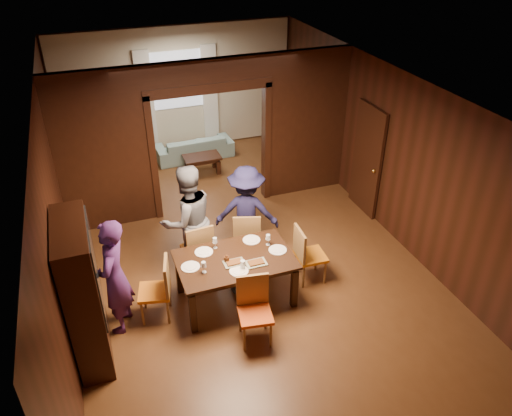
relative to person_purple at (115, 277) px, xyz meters
name	(u,v)px	position (x,y,z in m)	size (l,w,h in m)	color
floor	(239,250)	(2.13, 1.14, -0.87)	(9.00, 9.00, 0.00)	#553018
ceiling	(236,87)	(2.13, 1.14, 2.03)	(5.50, 9.00, 0.02)	silver
room_walls	(207,129)	(2.13, 3.03, 0.64)	(5.52, 9.01, 2.90)	black
person_purple	(115,277)	(0.00, 0.00, 0.00)	(0.63, 0.42, 1.74)	#492162
person_grey	(188,220)	(1.23, 0.94, 0.06)	(0.90, 0.70, 1.86)	#5B5B63
person_navy	(247,212)	(2.23, 1.03, -0.05)	(1.06, 0.61, 1.63)	#19173A
sofa	(194,147)	(2.29, 4.99, -0.61)	(1.79, 0.70, 0.52)	#82AAAB
serving_bowl	(240,249)	(1.82, 0.12, -0.07)	(0.32, 0.32, 0.08)	black
dining_table	(236,279)	(1.69, -0.02, -0.49)	(1.68, 1.05, 0.76)	black
coffee_table	(202,164)	(2.27, 4.17, -0.67)	(0.80, 0.50, 0.40)	black
chair_left	(154,290)	(0.49, 0.02, -0.39)	(0.44, 0.44, 0.97)	orange
chair_right	(311,254)	(2.94, 0.03, -0.39)	(0.44, 0.44, 0.97)	orange
chair_far_l	(197,248)	(1.31, 0.80, -0.39)	(0.44, 0.44, 0.97)	orange
chair_far_r	(247,235)	(2.17, 0.85, -0.39)	(0.44, 0.44, 0.97)	orange
chair_near	(255,313)	(1.69, -0.90, -0.39)	(0.44, 0.44, 0.97)	#DE4D14
hutch	(83,294)	(-0.40, -0.36, 0.13)	(0.40, 1.20, 2.00)	black
door_right	(367,160)	(4.83, 1.64, 0.18)	(0.06, 0.90, 2.10)	black
window_far	(177,80)	(2.13, 5.58, 0.83)	(1.20, 0.03, 1.30)	silver
curtain_left	(146,103)	(1.38, 5.54, 0.38)	(0.35, 0.06, 2.40)	white
curtain_right	(210,96)	(2.88, 5.54, 0.38)	(0.35, 0.06, 2.40)	white
plate_left	(190,267)	(1.04, 0.00, -0.10)	(0.27, 0.27, 0.01)	white
plate_far_l	(204,252)	(1.30, 0.28, -0.10)	(0.27, 0.27, 0.01)	white
plate_far_r	(251,240)	(2.07, 0.33, -0.10)	(0.27, 0.27, 0.01)	white
plate_right	(278,250)	(2.35, -0.05, -0.10)	(0.27, 0.27, 0.01)	silver
plate_near	(239,271)	(1.65, -0.32, -0.10)	(0.27, 0.27, 0.01)	white
platter_a	(234,263)	(1.64, -0.13, -0.09)	(0.30, 0.20, 0.04)	gray
platter_b	(256,263)	(1.94, -0.24, -0.09)	(0.30, 0.20, 0.04)	gray
wineglass_left	(204,267)	(1.19, -0.18, -0.02)	(0.08, 0.08, 0.18)	silver
wineglass_far	(215,243)	(1.49, 0.33, -0.02)	(0.08, 0.08, 0.18)	silver
wineglass_right	(268,240)	(2.26, 0.13, -0.02)	(0.08, 0.08, 0.18)	silver
tumbler	(243,265)	(1.72, -0.28, -0.04)	(0.07, 0.07, 0.14)	silver
condiment_jar	(227,259)	(1.56, -0.05, -0.06)	(0.08, 0.08, 0.11)	#462310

